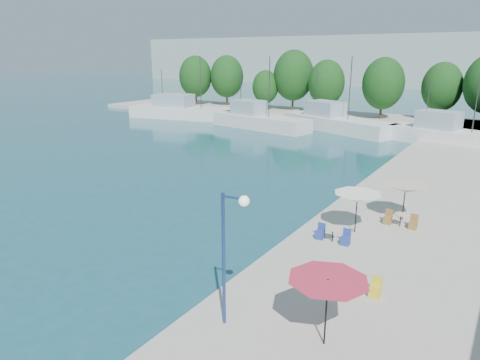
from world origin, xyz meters
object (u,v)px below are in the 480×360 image
Objects in this scene: street_lamp at (231,237)px; trawler_04 at (453,137)px; trawler_01 at (187,112)px; trawler_03 at (335,123)px; trawler_02 at (258,121)px; umbrella_white at (357,198)px; umbrella_pink at (328,286)px; umbrella_cream at (405,188)px.

trawler_04 is at bearing 82.89° from street_lamp.
trawler_01 is 1.20× the size of trawler_03.
trawler_01 is 57.13m from street_lamp.
trawler_02 is 6.00× the size of umbrella_white.
umbrella_pink is 10.11m from umbrella_white.
umbrella_pink is at bearing -74.37° from trawler_04.
trawler_01 reaches higher than umbrella_white.
trawler_03 is 6.35× the size of umbrella_pink.
trawler_02 reaches higher than umbrella_pink.
trawler_04 reaches higher than street_lamp.
trawler_02 is at bearing 128.87° from umbrella_white.
trawler_01 reaches higher than umbrella_cream.
umbrella_cream is at bearing -41.55° from trawler_03.
trawler_02 reaches higher than umbrella_cream.
trawler_01 and trawler_04 have the same top height.
street_lamp is (23.20, -40.62, 3.02)m from trawler_02.
umbrella_pink is 1.05× the size of umbrella_cream.
umbrella_cream is (1.74, 3.35, -0.04)m from umbrella_white.
trawler_04 is at bearing 92.23° from umbrella_pink.
trawler_03 is 46.93m from street_lamp.
trawler_02 is 38.46m from umbrella_white.
umbrella_white is (24.11, -29.92, 1.54)m from trawler_02.
trawler_01 is 24.54m from trawler_03.
umbrella_cream is (16.08, -30.80, 1.50)m from trawler_03.
trawler_03 reaches higher than umbrella_cream.
street_lamp is (13.43, -44.87, 3.02)m from trawler_03.
trawler_01 is 39.46m from trawler_04.
trawler_04 is at bearing 11.29° from trawler_03.
street_lamp is (-3.20, -0.86, 1.30)m from umbrella_pink.
street_lamp is at bearing -78.75° from trawler_04.
umbrella_cream is at bearing 74.34° from street_lamp.
trawler_02 is 37.10m from umbrella_cream.
umbrella_pink reaches higher than umbrella_white.
trawler_04 is at bearing 13.58° from trawler_02.
trawler_02 reaches higher than street_lamp.
umbrella_white is at bearing -52.16° from trawler_01.
umbrella_white is 3.78m from umbrella_cream.
trawler_02 is 10.65m from trawler_03.
umbrella_white is at bearing 80.15° from street_lamp.
umbrella_cream is at bearing -47.88° from trawler_01.
umbrella_white is (-0.67, -31.62, 1.54)m from trawler_04.
umbrella_pink is (41.07, -41.81, 1.72)m from trawler_01.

